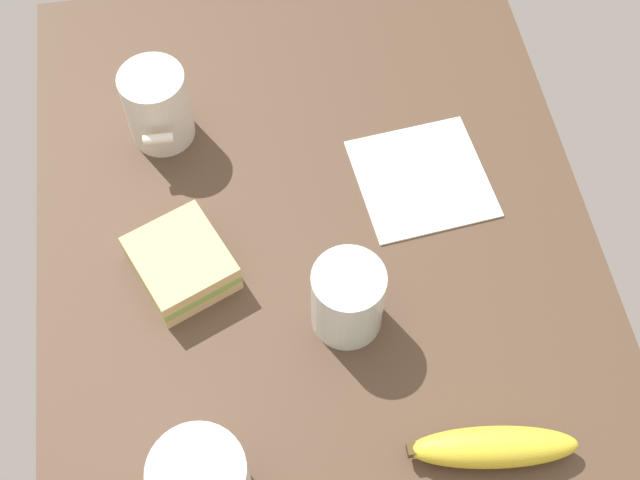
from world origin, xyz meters
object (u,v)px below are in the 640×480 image
at_px(coffee_mug_black, 157,106).
at_px(banana, 493,447).
at_px(sandwich_main, 182,265).
at_px(glass_of_milk, 348,301).
at_px(paper_napkin, 422,178).

bearing_deg(coffee_mug_black, banana, 32.84).
xyz_separation_m(sandwich_main, banana, (0.25, 0.29, -0.00)).
relative_size(coffee_mug_black, glass_of_milk, 1.07).
height_order(sandwich_main, glass_of_milk, glass_of_milk).
xyz_separation_m(coffee_mug_black, banana, (0.46, 0.30, -0.03)).
height_order(coffee_mug_black, paper_napkin, coffee_mug_black).
bearing_deg(glass_of_milk, sandwich_main, -115.73).
distance_m(sandwich_main, paper_napkin, 0.31).
bearing_deg(sandwich_main, paper_napkin, 106.03).
xyz_separation_m(glass_of_milk, paper_napkin, (-0.17, 0.12, -0.04)).
xyz_separation_m(coffee_mug_black, glass_of_milk, (0.29, 0.18, -0.01)).
bearing_deg(glass_of_milk, coffee_mug_black, -147.98).
bearing_deg(paper_napkin, coffee_mug_black, -111.77).
relative_size(glass_of_milk, paper_napkin, 0.63).
xyz_separation_m(sandwich_main, glass_of_milk, (0.08, 0.17, 0.02)).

